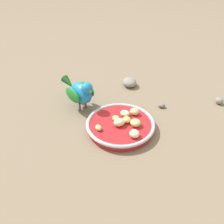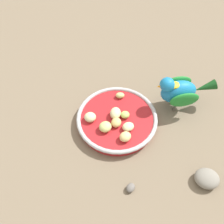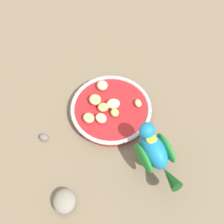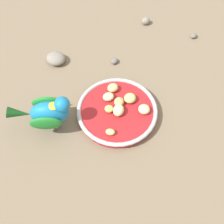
# 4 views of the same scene
# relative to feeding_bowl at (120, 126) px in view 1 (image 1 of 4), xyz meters

# --- Properties ---
(ground_plane) EXTENTS (4.00, 4.00, 0.00)m
(ground_plane) POSITION_rel_feeding_bowl_xyz_m (-0.02, 0.03, -0.02)
(ground_plane) COLOR #756651
(feeding_bowl) EXTENTS (0.23, 0.23, 0.03)m
(feeding_bowl) POSITION_rel_feeding_bowl_xyz_m (0.00, 0.00, 0.00)
(feeding_bowl) COLOR #AD1E23
(feeding_bowl) RESTS_ON ground_plane
(apple_piece_0) EXTENTS (0.05, 0.05, 0.02)m
(apple_piece_0) POSITION_rel_feeding_bowl_xyz_m (-0.03, -0.04, 0.02)
(apple_piece_0) COLOR #C6D17A
(apple_piece_0) RESTS_ON feeding_bowl
(apple_piece_1) EXTENTS (0.03, 0.04, 0.03)m
(apple_piece_1) POSITION_rel_feeding_bowl_xyz_m (-0.01, 0.01, 0.02)
(apple_piece_1) COLOR beige
(apple_piece_1) RESTS_ON feeding_bowl
(apple_piece_2) EXTENTS (0.03, 0.03, 0.02)m
(apple_piece_2) POSITION_rel_feeding_bowl_xyz_m (0.00, -0.02, 0.02)
(apple_piece_2) COLOR tan
(apple_piece_2) RESTS_ON feeding_bowl
(apple_piece_3) EXTENTS (0.03, 0.03, 0.02)m
(apple_piece_3) POSITION_rel_feeding_bowl_xyz_m (-0.07, -0.01, 0.02)
(apple_piece_3) COLOR beige
(apple_piece_3) RESTS_ON feeding_bowl
(apple_piece_4) EXTENTS (0.04, 0.04, 0.02)m
(apple_piece_4) POSITION_rel_feeding_bowl_xyz_m (0.03, -0.06, 0.02)
(apple_piece_4) COLOR #E5C67F
(apple_piece_4) RESTS_ON feeding_bowl
(apple_piece_5) EXTENTS (0.04, 0.04, 0.02)m
(apple_piece_5) POSITION_rel_feeding_bowl_xyz_m (0.03, -0.03, 0.02)
(apple_piece_5) COLOR beige
(apple_piece_5) RESTS_ON feeding_bowl
(apple_piece_6) EXTENTS (0.03, 0.02, 0.02)m
(apple_piece_6) POSITION_rel_feeding_bowl_xyz_m (0.00, 0.08, 0.02)
(apple_piece_6) COLOR #C6D17A
(apple_piece_6) RESTS_ON feeding_bowl
(apple_piece_7) EXTENTS (0.03, 0.03, 0.02)m
(apple_piece_7) POSITION_rel_feeding_bowl_xyz_m (0.02, 0.01, 0.02)
(apple_piece_7) COLOR #B2CC66
(apple_piece_7) RESTS_ON feeding_bowl
(parrot) EXTENTS (0.18, 0.10, 0.12)m
(parrot) POSITION_rel_feeding_bowl_xyz_m (0.17, 0.08, 0.06)
(parrot) COLOR #59544C
(parrot) RESTS_ON ground_plane
(rock_large) EXTENTS (0.07, 0.06, 0.03)m
(rock_large) POSITION_rel_feeding_bowl_xyz_m (0.24, -0.15, 0.00)
(rock_large) COLOR gray
(rock_large) RESTS_ON ground_plane
(pebble_0) EXTENTS (0.03, 0.03, 0.02)m
(pebble_0) POSITION_rel_feeding_bowl_xyz_m (0.06, -0.19, -0.01)
(pebble_0) COLOR slate
(pebble_0) RESTS_ON ground_plane
(pebble_1) EXTENTS (0.04, 0.04, 0.03)m
(pebble_1) POSITION_rel_feeding_bowl_xyz_m (-0.01, -0.40, -0.00)
(pebble_1) COLOR gray
(pebble_1) RESTS_ON ground_plane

